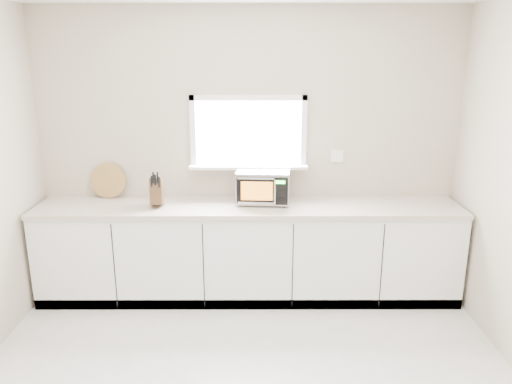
{
  "coord_description": "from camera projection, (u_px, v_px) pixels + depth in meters",
  "views": [
    {
      "loc": [
        0.06,
        -2.71,
        2.31
      ],
      "look_at": [
        0.07,
        1.55,
        1.08
      ],
      "focal_mm": 35.0,
      "sensor_mm": 36.0,
      "label": 1
    }
  ],
  "objects": [
    {
      "name": "microwave",
      "position": [
        263.0,
        185.0,
        4.66
      ],
      "size": [
        0.51,
        0.43,
        0.31
      ],
      "rotation": [
        0.0,
        0.0,
        -0.08
      ],
      "color": "black",
      "rests_on": "countertop"
    },
    {
      "name": "cabinets",
      "position": [
        249.0,
        253.0,
        4.75
      ],
      "size": [
        3.92,
        0.6,
        0.88
      ],
      "primitive_type": "cube",
      "color": "white",
      "rests_on": "ground"
    },
    {
      "name": "cutting_board",
      "position": [
        108.0,
        181.0,
        4.8
      ],
      "size": [
        0.34,
        0.08,
        0.34
      ],
      "primitive_type": "cylinder",
      "rotation": [
        1.4,
        0.0,
        0.0
      ],
      "color": "#A37D3F",
      "rests_on": "countertop"
    },
    {
      "name": "back_wall",
      "position": [
        249.0,
        151.0,
        4.78
      ],
      "size": [
        4.0,
        0.17,
        2.7
      ],
      "color": "#B8AB92",
      "rests_on": "ground"
    },
    {
      "name": "coffee_grinder",
      "position": [
        271.0,
        193.0,
        4.66
      ],
      "size": [
        0.14,
        0.14,
        0.2
      ],
      "rotation": [
        0.0,
        0.0,
        -0.29
      ],
      "color": "#B5B8BD",
      "rests_on": "countertop"
    },
    {
      "name": "countertop",
      "position": [
        248.0,
        207.0,
        4.62
      ],
      "size": [
        3.92,
        0.64,
        0.04
      ],
      "primitive_type": "cube",
      "color": "beige",
      "rests_on": "cabinets"
    },
    {
      "name": "knife_block",
      "position": [
        156.0,
        191.0,
        4.54
      ],
      "size": [
        0.13,
        0.24,
        0.33
      ],
      "rotation": [
        0.0,
        0.0,
        0.1
      ],
      "color": "#4B331A",
      "rests_on": "countertop"
    }
  ]
}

